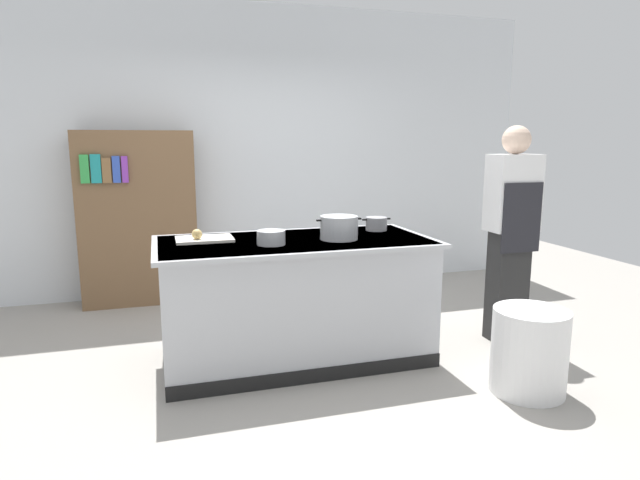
% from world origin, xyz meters
% --- Properties ---
extents(ground_plane, '(10.00, 10.00, 0.00)m').
position_xyz_m(ground_plane, '(0.00, 0.00, 0.00)').
color(ground_plane, '#9E9991').
extents(back_wall, '(6.40, 0.12, 3.00)m').
position_xyz_m(back_wall, '(0.00, 2.10, 1.50)').
color(back_wall, silver).
rests_on(back_wall, ground_plane).
extents(counter_island, '(1.98, 0.98, 0.90)m').
position_xyz_m(counter_island, '(0.00, -0.00, 0.47)').
color(counter_island, '#B7BABF').
rests_on(counter_island, ground_plane).
extents(cutting_board, '(0.40, 0.28, 0.02)m').
position_xyz_m(cutting_board, '(-0.63, 0.16, 0.91)').
color(cutting_board, silver).
rests_on(cutting_board, counter_island).
extents(onion, '(0.07, 0.07, 0.07)m').
position_xyz_m(onion, '(-0.68, 0.11, 0.96)').
color(onion, tan).
rests_on(onion, cutting_board).
extents(stock_pot, '(0.34, 0.27, 0.17)m').
position_xyz_m(stock_pot, '(0.31, -0.07, 0.98)').
color(stock_pot, '#B7BABF').
rests_on(stock_pot, counter_island).
extents(sauce_pan, '(0.24, 0.17, 0.11)m').
position_xyz_m(sauce_pan, '(0.72, 0.22, 0.95)').
color(sauce_pan, '#99999E').
rests_on(sauce_pan, counter_island).
extents(mixing_bowl, '(0.20, 0.20, 0.10)m').
position_xyz_m(mixing_bowl, '(-0.20, -0.13, 0.95)').
color(mixing_bowl, '#B7BABF').
rests_on(mixing_bowl, counter_island).
extents(trash_bin, '(0.47, 0.47, 0.55)m').
position_xyz_m(trash_bin, '(1.30, -0.97, 0.28)').
color(trash_bin, white).
rests_on(trash_bin, ground_plane).
extents(person_chef, '(0.38, 0.25, 1.72)m').
position_xyz_m(person_chef, '(1.74, -0.11, 0.91)').
color(person_chef, '#282828').
rests_on(person_chef, ground_plane).
extents(bookshelf, '(1.10, 0.31, 1.70)m').
position_xyz_m(bookshelf, '(-1.13, 1.80, 0.85)').
color(bookshelf, brown).
rests_on(bookshelf, ground_plane).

